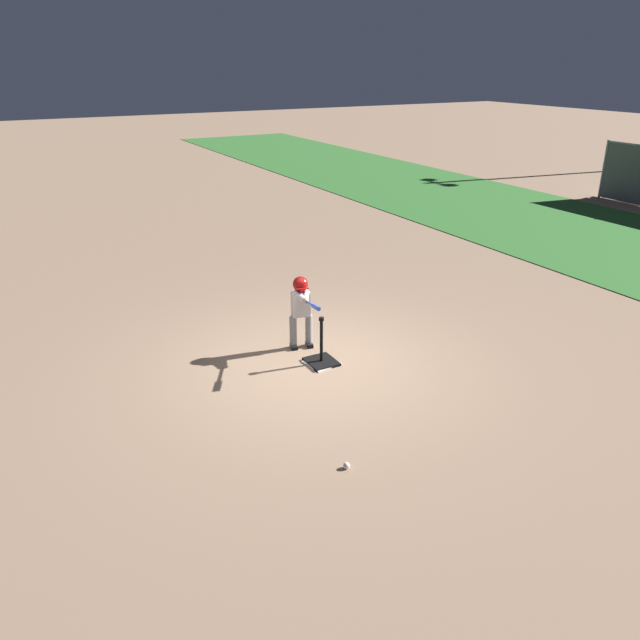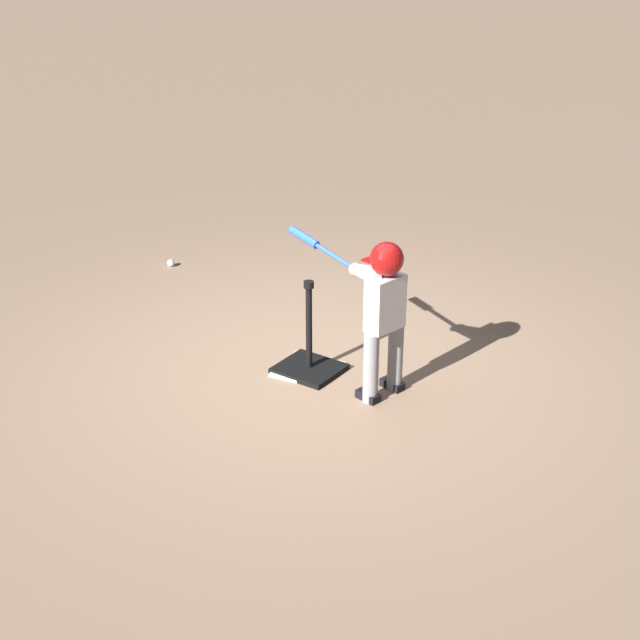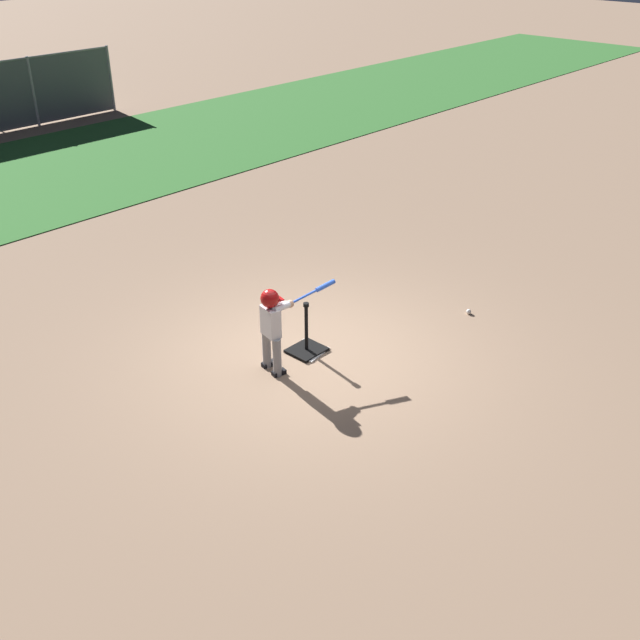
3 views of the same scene
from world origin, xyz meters
name	(u,v)px [view 3 (image 3 of 3)]	position (x,y,z in m)	size (l,w,h in m)	color
ground_plane	(312,354)	(0.00, 0.00, 0.00)	(90.00, 90.00, 0.00)	#93755B
home_plate	(308,350)	(0.02, 0.10, 0.01)	(0.44, 0.44, 0.02)	white
batting_tee	(307,345)	(0.00, 0.10, 0.09)	(0.47, 0.42, 0.74)	black
batter_child	(273,320)	(-0.61, 0.09, 0.74)	(1.09, 0.43, 1.17)	gray
baseball	(469,312)	(2.41, -0.91, 0.04)	(0.07, 0.07, 0.07)	white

